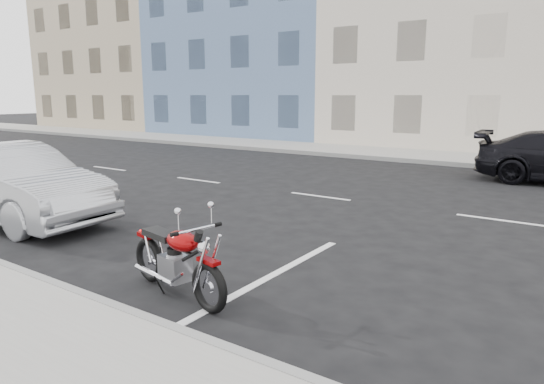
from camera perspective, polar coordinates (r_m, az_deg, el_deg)
The scene contains 8 objects.
ground at distance 10.99m, azimuth 14.85°, elevation -1.72°, with size 120.00×120.00×0.00m, color black.
sidewalk_far at distance 20.79m, azimuth 10.02°, elevation 4.73°, with size 80.00×3.40×0.15m, color gray.
curb_far at distance 19.27m, azimuth 7.91°, elevation 4.30°, with size 80.00×0.12×0.16m, color gray.
bldg_far_west at distance 39.78m, azimuth -14.29°, elevation 16.20°, with size 12.00×12.00×12.00m, color tan.
bldg_blue at distance 31.97m, azimuth 0.90°, elevation 18.71°, with size 12.00×12.00×13.00m, color slate.
bldg_cream at distance 27.20m, azimuth 23.58°, elevation 17.51°, with size 12.00×12.00×11.50m, color beige.
motorcycle at distance 5.50m, azimuth -7.28°, elevation -9.86°, with size 1.87×0.71×0.95m.
sedan_silver at distance 10.55m, azimuth -28.40°, elevation 0.87°, with size 1.58×4.52×1.49m, color #A8AAAF.
Camera 1 is at (3.52, -10.12, 2.42)m, focal length 32.00 mm.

